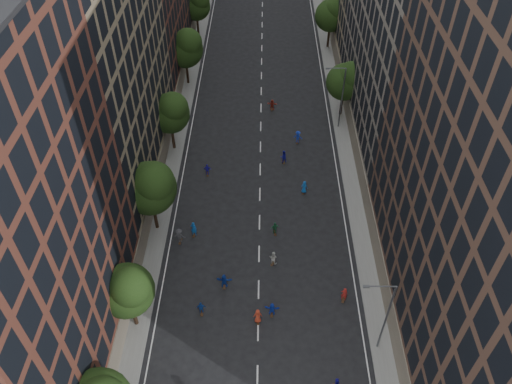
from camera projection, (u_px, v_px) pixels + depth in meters
ground at (260, 149)px, 64.78m from camera, size 240.00×240.00×0.00m
sidewalk_left at (176, 115)px, 70.30m from camera, size 4.00×105.00×0.15m
sidewalk_right at (346, 116)px, 70.05m from camera, size 4.00×105.00×0.15m
bldg_left_b at (71, 45)px, 49.67m from camera, size 14.00×26.00×34.00m
bldg_right_b at (430, 14)px, 56.14m from camera, size 14.00×28.00×33.00m
tree_left_1 at (128, 290)px, 42.10m from camera, size 4.80×4.80×8.21m
tree_left_2 at (151, 186)px, 50.24m from camera, size 5.60×5.60×9.45m
tree_left_3 at (171, 112)px, 60.79m from camera, size 5.00×5.00×8.58m
tree_left_4 at (186, 47)px, 72.21m from camera, size 5.40×5.40×9.08m
tree_left_5 at (197, 4)px, 84.13m from camera, size 4.80×4.80×8.33m
tree_right_a at (346, 80)px, 66.49m from camera, size 5.00×5.00×8.39m
tree_right_b at (332, 14)px, 80.79m from camera, size 5.20×5.20×8.83m
streetlamp_near at (385, 314)px, 40.78m from camera, size 2.64×0.22×9.06m
streetlamp_far at (341, 95)px, 64.75m from camera, size 2.64×0.22×9.06m
skater_2 at (336, 384)px, 41.06m from camera, size 0.84×0.72×1.50m
skater_4 at (201, 308)px, 46.37m from camera, size 0.92×0.46×1.51m
skater_5 at (272, 309)px, 46.27m from camera, size 1.43×0.56×1.51m
skater_6 at (258, 316)px, 45.63m from camera, size 0.87×0.61×1.68m
skater_7 at (344, 294)px, 47.35m from camera, size 0.71×0.55×1.72m
skater_8 at (273, 258)px, 50.61m from camera, size 0.97×0.87×1.63m
skater_9 at (179, 236)px, 52.64m from camera, size 1.26×0.82×1.83m
skater_10 at (275, 228)px, 53.61m from camera, size 0.98×0.57×1.56m
skater_11 at (224, 281)px, 48.51m from camera, size 1.55×0.56×1.65m
skater_12 at (304, 187)px, 58.26m from camera, size 0.93×0.76×1.65m
skater_13 at (194, 229)px, 53.32m from camera, size 0.78×0.60×1.90m
skater_14 at (283, 157)px, 62.28m from camera, size 0.99×0.86×1.72m
skater_15 at (298, 137)px, 65.24m from camera, size 1.25×0.94×1.72m
skater_16 at (207, 170)px, 60.62m from camera, size 0.92×0.42×1.54m
skater_17 at (272, 105)px, 70.82m from camera, size 1.50×0.66×1.57m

